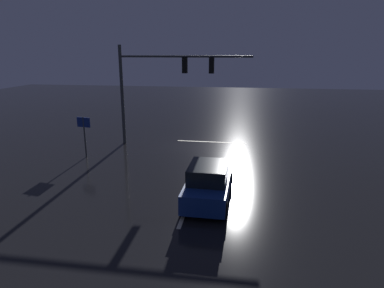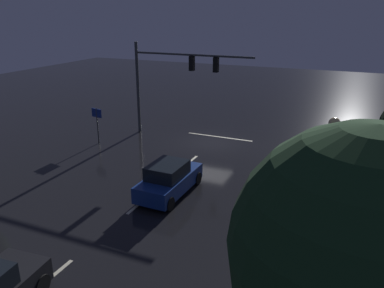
# 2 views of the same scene
# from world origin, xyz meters

# --- Properties ---
(ground_plane) EXTENTS (80.00, 80.00, 0.00)m
(ground_plane) POSITION_xyz_m (0.00, 0.00, 0.00)
(ground_plane) COLOR black
(traffic_signal_assembly) EXTENTS (8.94, 0.47, 6.78)m
(traffic_signal_assembly) POSITION_xyz_m (3.27, -0.26, 4.71)
(traffic_signal_assembly) COLOR #383A3D
(traffic_signal_assembly) RESTS_ON ground_plane
(lane_dash_far) EXTENTS (0.16, 2.20, 0.01)m
(lane_dash_far) POSITION_xyz_m (0.00, 4.00, 0.00)
(lane_dash_far) COLOR beige
(lane_dash_far) RESTS_ON ground_plane
(lane_dash_mid) EXTENTS (0.16, 2.20, 0.01)m
(lane_dash_mid) POSITION_xyz_m (0.00, 10.00, 0.00)
(lane_dash_mid) COLOR beige
(lane_dash_mid) RESTS_ON ground_plane
(stop_bar) EXTENTS (5.00, 0.16, 0.01)m
(stop_bar) POSITION_xyz_m (0.00, -1.45, 0.00)
(stop_bar) COLOR beige
(stop_bar) RESTS_ON ground_plane
(car_approaching) EXTENTS (1.97, 4.40, 1.70)m
(car_approaching) POSITION_xyz_m (-0.83, 8.43, 0.80)
(car_approaching) COLOR navy
(car_approaching) RESTS_ON ground_plane
(route_sign) EXTENTS (0.90, 0.23, 2.55)m
(route_sign) POSITION_xyz_m (7.35, 3.33, 1.84)
(route_sign) COLOR #383A3D
(route_sign) RESTS_ON ground_plane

